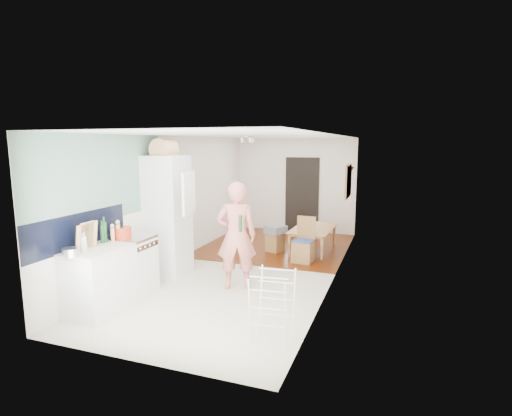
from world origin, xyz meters
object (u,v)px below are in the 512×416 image
Objects in this scene: person at (236,226)px; dining_chair at (303,240)px; dining_table at (314,241)px; stool at (275,242)px; drying_rack at (273,307)px.

dining_chair is (0.71, 1.78, -0.59)m from person.
person reaches higher than dining_table.
stool is at bearing 114.57° from dining_table.
drying_rack is at bearing -78.34° from dining_chair.
stool is 4.06m from drying_rack.
person is at bearing -88.71° from stool.
drying_rack reaches higher than dining_table.
stool is at bearing 148.17° from dining_chair.
person is 2.29× the size of dining_chair.
dining_chair is 1.04× the size of drying_rack.
stool is (-0.80, -0.34, -0.01)m from dining_table.
person is at bearing 118.60° from drying_rack.
stool is at bearing -110.28° from person.
dining_table is (0.75, 2.69, -0.82)m from person.
dining_chair is 2.17× the size of stool.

